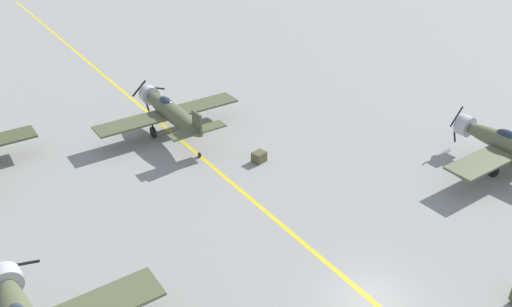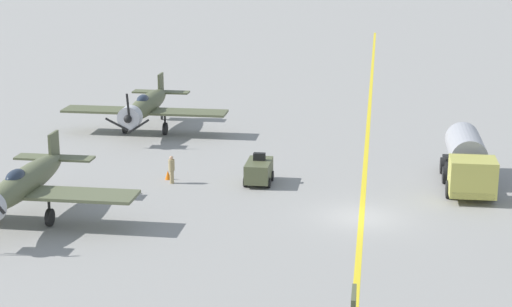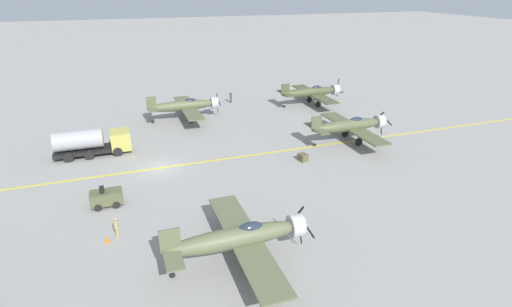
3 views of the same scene
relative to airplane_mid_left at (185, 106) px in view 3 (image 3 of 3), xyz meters
name	(u,v)px [view 3 (image 3 of 3)]	position (x,y,z in m)	size (l,w,h in m)	color
ground_plane	(161,168)	(14.88, -5.36, -2.01)	(400.00, 400.00, 0.00)	gray
taxiway_stripe	(161,168)	(14.88, -5.36, -2.01)	(0.30, 160.00, 0.01)	yellow
airplane_mid_left	(185,106)	(0.00, 0.00, 0.00)	(12.00, 9.98, 3.65)	#575C3E
airplane_far_center	(350,126)	(14.81, 16.81, 0.00)	(12.00, 9.98, 3.65)	#53583A
airplane_mid_right	(240,237)	(31.96, -2.18, 0.00)	(12.00, 9.98, 3.65)	#5C6143
airplane_far_left	(312,92)	(-0.87, 19.76, 0.00)	(12.00, 9.98, 3.78)	#494E2F
fuel_tanker	(93,142)	(8.98, -11.80, -0.50)	(2.68, 8.00, 2.98)	black
tow_tractor	(106,197)	(21.02, -10.58, -1.22)	(1.57, 2.60, 1.79)	#515638
ground_crew_walking	(116,227)	(26.10, -9.90, -1.10)	(0.36, 0.36, 1.67)	tan
ground_crew_inspecting	(231,97)	(-6.13, 8.23, -1.00)	(0.40, 0.40, 1.85)	#334256
supply_crate_by_tanker	(303,157)	(18.11, 9.14, -1.62)	(0.94, 0.79, 0.79)	brown
traffic_cone	(107,239)	(26.52, -10.65, -1.74)	(0.36, 0.36, 0.55)	orange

